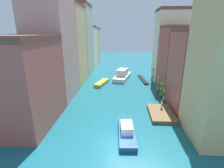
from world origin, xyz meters
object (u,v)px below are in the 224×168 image
object	(u,v)px
mooring_pole_2	(158,86)
mooring_pole_3	(158,83)
mooring_pole_1	(161,89)
gondola_black	(143,79)
vaporetto_white	(122,75)
motorboat_0	(127,132)
motorboat_1	(102,83)
person_on_dock	(162,105)
waterfront_dock	(161,113)
mooring_pole_0	(164,93)
mooring_pole_4	(153,76)

from	to	relation	value
mooring_pole_2	mooring_pole_3	size ratio (longest dim) A/B	0.93
mooring_pole_1	gondola_black	size ratio (longest dim) A/B	0.40
vaporetto_white	gondola_black	size ratio (longest dim) A/B	1.10
mooring_pole_2	vaporetto_white	bearing A→B (deg)	122.30
mooring_pole_3	vaporetto_white	bearing A→B (deg)	128.50
mooring_pole_2	motorboat_0	size ratio (longest dim) A/B	0.51
motorboat_0	gondola_black	bearing A→B (deg)	78.96
motorboat_1	person_on_dock	bearing A→B (deg)	-50.99
waterfront_dock	motorboat_0	bearing A→B (deg)	-133.95
motorboat_1	waterfront_dock	bearing A→B (deg)	-53.87
mooring_pole_0	vaporetto_white	distance (m)	19.48
waterfront_dock	motorboat_0	xyz separation A→B (m)	(-6.17, -6.40, 0.30)
waterfront_dock	motorboat_0	distance (m)	8.89
person_on_dock	motorboat_0	distance (m)	10.09
mooring_pole_4	mooring_pole_3	bearing A→B (deg)	-85.95
waterfront_dock	mooring_pole_2	xyz separation A→B (m)	(1.27, 10.11, 1.64)
person_on_dock	motorboat_1	world-z (taller)	person_on_dock
gondola_black	waterfront_dock	bearing A→B (deg)	-88.40
mooring_pole_1	vaporetto_white	world-z (taller)	mooring_pole_1
person_on_dock	gondola_black	world-z (taller)	person_on_dock
mooring_pole_1	mooring_pole_2	distance (m)	1.95
mooring_pole_1	person_on_dock	bearing A→B (deg)	-100.79
person_on_dock	gondola_black	size ratio (longest dim) A/B	0.16
waterfront_dock	mooring_pole_0	bearing A→B (deg)	73.10
waterfront_dock	mooring_pole_4	distance (m)	17.19
person_on_dock	mooring_pole_0	world-z (taller)	mooring_pole_0
gondola_black	vaporetto_white	bearing A→B (deg)	172.71
waterfront_dock	motorboat_1	bearing A→B (deg)	126.13
mooring_pole_0	motorboat_0	size ratio (longest dim) A/B	0.55
mooring_pole_3	gondola_black	distance (m)	10.30
mooring_pole_1	vaporetto_white	bearing A→B (deg)	119.83
waterfront_dock	vaporetto_white	bearing A→B (deg)	106.54
waterfront_dock	mooring_pole_0	xyz separation A→B (m)	(1.61, 5.30, 1.81)
mooring_pole_3	motorboat_0	bearing A→B (deg)	-112.89
mooring_pole_1	mooring_pole_2	world-z (taller)	mooring_pole_1
person_on_dock	mooring_pole_4	bearing A→B (deg)	86.21
gondola_black	mooring_pole_4	bearing A→B (deg)	-68.83
gondola_black	motorboat_1	distance (m)	12.84
person_on_dock	vaporetto_white	distance (m)	22.68
mooring_pole_1	mooring_pole_2	xyz separation A→B (m)	(-0.35, 1.92, -0.06)
mooring_pole_3	gondola_black	world-z (taller)	mooring_pole_3
mooring_pole_4	motorboat_1	world-z (taller)	mooring_pole_4
vaporetto_white	motorboat_0	size ratio (longest dim) A/B	1.46
mooring_pole_1	mooring_pole_2	size ratio (longest dim) A/B	1.03
waterfront_dock	mooring_pole_1	xyz separation A→B (m)	(1.62, 8.19, 1.70)
person_on_dock	motorboat_1	bearing A→B (deg)	129.01
mooring_pole_2	motorboat_1	bearing A→B (deg)	153.22
mooring_pole_2	vaporetto_white	distance (m)	15.09
mooring_pole_2	motorboat_1	world-z (taller)	mooring_pole_2
person_on_dock	mooring_pole_1	world-z (taller)	mooring_pole_1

